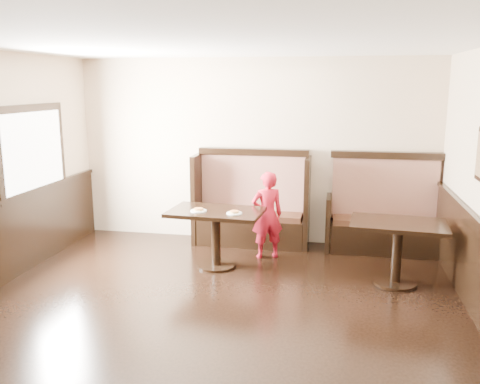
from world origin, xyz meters
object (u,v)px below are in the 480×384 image
(booth_neighbor, at_px, (383,219))
(child, at_px, (267,215))
(table_main, at_px, (216,224))
(booth_main, at_px, (252,210))
(table_neighbor, at_px, (398,238))

(booth_neighbor, relative_size, child, 1.34)
(booth_neighbor, distance_m, table_main, 2.51)
(table_main, relative_size, child, 1.03)
(booth_main, distance_m, table_main, 1.15)
(booth_main, height_order, table_main, booth_main)
(booth_main, xyz_separation_m, booth_neighbor, (1.95, -0.00, -0.05))
(child, bearing_deg, table_main, 15.46)
(booth_main, height_order, child, booth_main)
(table_main, distance_m, table_neighbor, 2.31)
(booth_main, bearing_deg, child, -62.35)
(table_neighbor, bearing_deg, table_main, -179.43)
(booth_main, height_order, table_neighbor, booth_main)
(booth_neighbor, bearing_deg, child, -159.33)
(booth_main, xyz_separation_m, table_main, (-0.29, -1.11, 0.07))
(table_main, relative_size, table_neighbor, 1.07)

